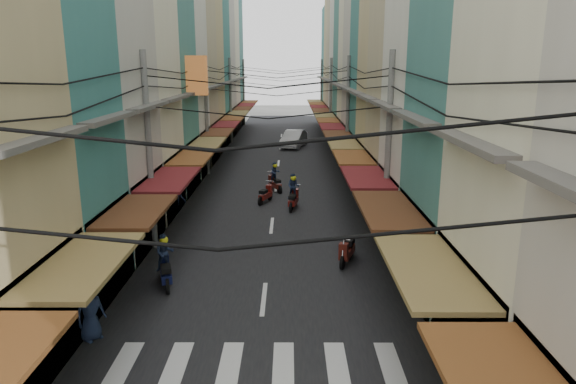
{
  "coord_description": "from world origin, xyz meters",
  "views": [
    {
      "loc": [
        0.85,
        -17.77,
        7.66
      ],
      "look_at": [
        0.79,
        4.89,
        1.98
      ],
      "focal_mm": 32.0,
      "sensor_mm": 36.0,
      "label": 1
    }
  ],
  "objects_px": {
    "white_car": "(294,147)",
    "traffic_sign": "(401,231)",
    "market_umbrella": "(506,262)",
    "bicycle": "(434,275)"
  },
  "relations": [
    {
      "from": "market_umbrella",
      "to": "traffic_sign",
      "type": "height_order",
      "value": "traffic_sign"
    },
    {
      "from": "white_car",
      "to": "market_umbrella",
      "type": "bearing_deg",
      "value": -66.97
    },
    {
      "from": "traffic_sign",
      "to": "market_umbrella",
      "type": "bearing_deg",
      "value": -54.62
    },
    {
      "from": "white_car",
      "to": "traffic_sign",
      "type": "bearing_deg",
      "value": -70.2
    },
    {
      "from": "traffic_sign",
      "to": "white_car",
      "type": "bearing_deg",
      "value": 96.51
    },
    {
      "from": "white_car",
      "to": "bicycle",
      "type": "bearing_deg",
      "value": -67.32
    },
    {
      "from": "traffic_sign",
      "to": "bicycle",
      "type": "bearing_deg",
      "value": 24.9
    },
    {
      "from": "market_umbrella",
      "to": "traffic_sign",
      "type": "distance_m",
      "value": 4.04
    },
    {
      "from": "bicycle",
      "to": "market_umbrella",
      "type": "bearing_deg",
      "value": -171.18
    },
    {
      "from": "bicycle",
      "to": "market_umbrella",
      "type": "height_order",
      "value": "market_umbrella"
    }
  ]
}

